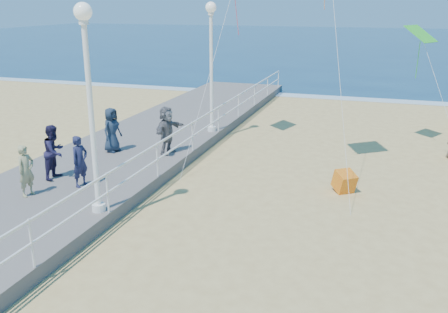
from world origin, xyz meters
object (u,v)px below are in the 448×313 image
(spectator_4, at_px, (112,130))
(spectator_7, at_px, (54,152))
(box_kite, at_px, (344,183))
(spectator_5, at_px, (167,130))
(spectator_6, at_px, (26,171))
(lamp_post_mid, at_px, (89,89))
(lamp_post_far, at_px, (211,54))
(spectator_0, at_px, (80,161))

(spectator_4, bearing_deg, spectator_7, -171.23)
(spectator_4, xyz_separation_m, box_kite, (8.46, -0.52, -0.92))
(spectator_5, height_order, box_kite, spectator_5)
(spectator_6, bearing_deg, lamp_post_mid, -88.66)
(lamp_post_far, bearing_deg, spectator_0, -101.31)
(lamp_post_mid, distance_m, spectator_4, 6.07)
(lamp_post_mid, height_order, lamp_post_far, same)
(spectator_7, xyz_separation_m, box_kite, (8.66, 2.59, -0.96))
(spectator_5, distance_m, spectator_6, 5.45)
(lamp_post_mid, xyz_separation_m, box_kite, (6.00, 4.46, -3.36))
(spectator_0, bearing_deg, spectator_4, 28.68)
(spectator_5, relative_size, spectator_7, 1.02)
(spectator_6, bearing_deg, spectator_7, 15.15)
(lamp_post_far, xyz_separation_m, spectator_4, (-2.46, -4.02, -2.44))
(spectator_6, xyz_separation_m, box_kite, (8.50, 4.11, -0.85))
(lamp_post_mid, bearing_deg, spectator_7, 144.91)
(spectator_0, bearing_deg, spectator_5, -2.00)
(spectator_6, height_order, spectator_7, spectator_7)
(lamp_post_far, relative_size, box_kite, 8.87)
(lamp_post_far, height_order, spectator_4, lamp_post_far)
(lamp_post_far, xyz_separation_m, spectator_0, (-1.50, -7.51, -2.48))
(box_kite, bearing_deg, spectator_6, 168.64)
(spectator_6, relative_size, spectator_7, 0.87)
(spectator_4, bearing_deg, spectator_0, -152.12)
(spectator_5, bearing_deg, lamp_post_far, 2.24)
(spectator_5, relative_size, spectator_6, 1.17)
(spectator_0, relative_size, spectator_6, 1.04)
(spectator_0, xyz_separation_m, spectator_6, (-1.00, -1.15, -0.03))
(spectator_0, height_order, spectator_5, spectator_5)
(lamp_post_far, height_order, spectator_0, lamp_post_far)
(spectator_5, bearing_deg, spectator_6, 166.87)
(lamp_post_mid, relative_size, spectator_7, 3.11)
(box_kite, bearing_deg, spectator_0, 164.42)
(lamp_post_mid, relative_size, spectator_6, 3.56)
(lamp_post_mid, relative_size, spectator_5, 3.04)
(spectator_7, distance_m, box_kite, 9.09)
(spectator_0, distance_m, spectator_4, 3.62)
(lamp_post_mid, bearing_deg, spectator_4, 116.32)
(spectator_7, bearing_deg, spectator_6, -177.57)
(spectator_6, bearing_deg, spectator_4, 8.68)
(spectator_4, relative_size, box_kite, 2.75)
(box_kite, bearing_deg, spectator_5, 134.58)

